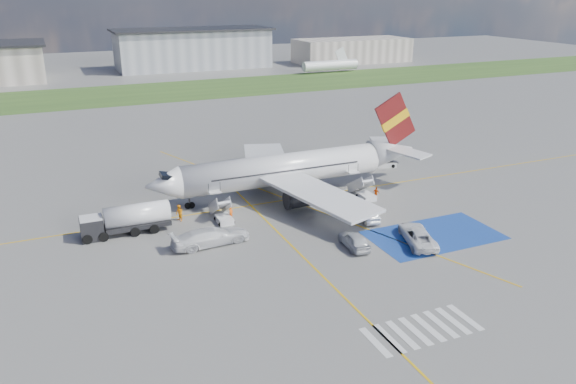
# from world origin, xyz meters

# --- Properties ---
(ground) EXTENTS (400.00, 400.00, 0.00)m
(ground) POSITION_xyz_m (0.00, 0.00, 0.00)
(ground) COLOR #60605E
(ground) RESTS_ON ground
(grass_strip) EXTENTS (400.00, 30.00, 0.01)m
(grass_strip) POSITION_xyz_m (0.00, 95.00, 0.01)
(grass_strip) COLOR #2D4C1E
(grass_strip) RESTS_ON ground
(taxiway_line_main) EXTENTS (120.00, 0.20, 0.01)m
(taxiway_line_main) POSITION_xyz_m (0.00, 12.00, 0.01)
(taxiway_line_main) COLOR gold
(taxiway_line_main) RESTS_ON ground
(taxiway_line_cross) EXTENTS (0.20, 60.00, 0.01)m
(taxiway_line_cross) POSITION_xyz_m (-5.00, -10.00, 0.01)
(taxiway_line_cross) COLOR gold
(taxiway_line_cross) RESTS_ON ground
(taxiway_line_diag) EXTENTS (20.71, 56.45, 0.01)m
(taxiway_line_diag) POSITION_xyz_m (0.00, 12.00, 0.01)
(taxiway_line_diag) COLOR gold
(taxiway_line_diag) RESTS_ON ground
(staging_box) EXTENTS (14.00, 8.00, 0.01)m
(staging_box) POSITION_xyz_m (10.00, -4.00, 0.01)
(staging_box) COLOR navy
(staging_box) RESTS_ON ground
(crosswalk) EXTENTS (9.00, 4.00, 0.01)m
(crosswalk) POSITION_xyz_m (-1.80, -18.00, 0.01)
(crosswalk) COLOR silver
(crosswalk) RESTS_ON ground
(terminal_centre) EXTENTS (48.00, 18.00, 12.00)m
(terminal_centre) POSITION_xyz_m (20.00, 135.00, 6.00)
(terminal_centre) COLOR gray
(terminal_centre) RESTS_ON ground
(terminal_east) EXTENTS (40.00, 16.00, 8.00)m
(terminal_east) POSITION_xyz_m (75.00, 128.00, 4.00)
(terminal_east) COLOR gray
(terminal_east) RESTS_ON ground
(airliner) EXTENTS (36.81, 32.95, 11.92)m
(airliner) POSITION_xyz_m (1.51, 14.00, 3.39)
(airliner) COLOR silver
(airliner) RESTS_ON ground
(airstairs_fwd) EXTENTS (1.90, 5.20, 3.60)m
(airstairs_fwd) POSITION_xyz_m (-9.50, 8.70, 0.62)
(airstairs_fwd) COLOR silver
(airstairs_fwd) RESTS_ON ground
(airstairs_aft) EXTENTS (1.90, 5.20, 3.60)m
(airstairs_aft) POSITION_xyz_m (9.00, 8.70, 0.62)
(airstairs_aft) COLOR silver
(airstairs_aft) RESTS_ON ground
(fuel_tanker) EXTENTS (9.33, 2.70, 3.17)m
(fuel_tanker) POSITION_xyz_m (-19.94, 9.62, 1.33)
(fuel_tanker) COLOR black
(fuel_tanker) RESTS_ON ground
(gpu_cart) EXTENTS (2.07, 1.46, 1.63)m
(gpu_cart) POSITION_xyz_m (-19.77, 10.82, 0.73)
(gpu_cart) COLOR silver
(gpu_cart) RESTS_ON ground
(belt_loader) EXTENTS (4.75, 2.81, 1.37)m
(belt_loader) POSITION_xyz_m (18.05, 18.99, 0.34)
(belt_loader) COLOR silver
(belt_loader) RESTS_ON ground
(car_silver_a) EXTENTS (2.26, 4.87, 1.61)m
(car_silver_a) POSITION_xyz_m (0.68, -3.14, 0.81)
(car_silver_a) COLOR #B9BCC1
(car_silver_a) RESTS_ON ground
(car_silver_b) EXTENTS (2.51, 4.79, 1.50)m
(car_silver_b) POSITION_xyz_m (5.61, 2.48, 0.75)
(car_silver_b) COLOR #AFB1B6
(car_silver_b) RESTS_ON ground
(van_white_a) EXTENTS (4.19, 6.07, 2.08)m
(van_white_a) POSITION_xyz_m (7.30, -4.69, 1.04)
(van_white_a) COLOR white
(van_white_a) RESTS_ON ground
(van_white_b) EXTENTS (6.32, 2.92, 2.41)m
(van_white_b) POSITION_xyz_m (-12.49, 3.31, 1.21)
(van_white_b) COLOR silver
(van_white_b) RESTS_ON ground
(crew_fwd) EXTENTS (0.73, 0.69, 1.67)m
(crew_fwd) POSITION_xyz_m (-8.61, 8.57, 0.84)
(crew_fwd) COLOR #FF5F0D
(crew_fwd) RESTS_ON ground
(crew_nose) EXTENTS (0.96, 1.10, 1.94)m
(crew_nose) POSITION_xyz_m (-14.00, 10.71, 0.97)
(crew_nose) COLOR orange
(crew_nose) RESTS_ON ground
(crew_aft) EXTENTS (0.76, 1.01, 1.60)m
(crew_aft) POSITION_xyz_m (10.10, 7.78, 0.80)
(crew_aft) COLOR #E3580B
(crew_aft) RESTS_ON ground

